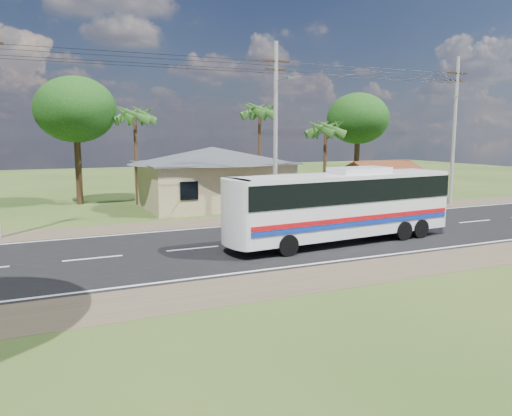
{
  "coord_description": "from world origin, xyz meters",
  "views": [
    {
      "loc": [
        -11.1,
        -22.09,
        5.38
      ],
      "look_at": [
        -0.8,
        1.0,
        1.59
      ],
      "focal_mm": 35.0,
      "sensor_mm": 36.0,
      "label": 1
    }
  ],
  "objects_px": {
    "waiting_shed": "(382,169)",
    "motorcycle": "(356,207)",
    "person": "(388,200)",
    "coach_bus": "(343,200)"
  },
  "relations": [
    {
      "from": "waiting_shed",
      "to": "motorcycle",
      "type": "bearing_deg",
      "value": -147.09
    },
    {
      "from": "waiting_shed",
      "to": "person",
      "type": "height_order",
      "value": "waiting_shed"
    },
    {
      "from": "motorcycle",
      "to": "person",
      "type": "bearing_deg",
      "value": -102.22
    },
    {
      "from": "waiting_shed",
      "to": "motorcycle",
      "type": "xyz_separation_m",
      "value": [
        -4.2,
        -2.72,
        -2.31
      ]
    },
    {
      "from": "waiting_shed",
      "to": "coach_bus",
      "type": "relative_size",
      "value": 0.43
    },
    {
      "from": "coach_bus",
      "to": "motorcycle",
      "type": "height_order",
      "value": "coach_bus"
    },
    {
      "from": "coach_bus",
      "to": "motorcycle",
      "type": "relative_size",
      "value": 7.53
    },
    {
      "from": "coach_bus",
      "to": "person",
      "type": "relative_size",
      "value": 6.98
    },
    {
      "from": "coach_bus",
      "to": "person",
      "type": "height_order",
      "value": "coach_bus"
    },
    {
      "from": "waiting_shed",
      "to": "person",
      "type": "relative_size",
      "value": 3.0
    }
  ]
}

